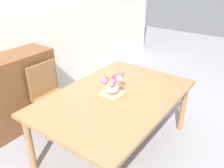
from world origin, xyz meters
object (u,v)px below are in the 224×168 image
object	(u,v)px
dining_table	(115,101)
flower_vase	(112,83)
dresser	(3,98)
chair_far	(50,93)

from	to	relation	value
dining_table	flower_vase	world-z (taller)	flower_vase
dresser	flower_vase	distance (m)	1.45
dining_table	dresser	size ratio (longest dim) A/B	1.26
dining_table	chair_far	xyz separation A→B (m)	(-0.15, 0.93, -0.13)
chair_far	dresser	bearing A→B (deg)	-44.51
dresser	dining_table	bearing A→B (deg)	-67.32
dining_table	flower_vase	bearing A→B (deg)	91.72
chair_far	flower_vase	xyz separation A→B (m)	(0.15, -0.89, 0.34)
dining_table	dresser	distance (m)	1.45
flower_vase	dining_table	bearing A→B (deg)	-88.28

